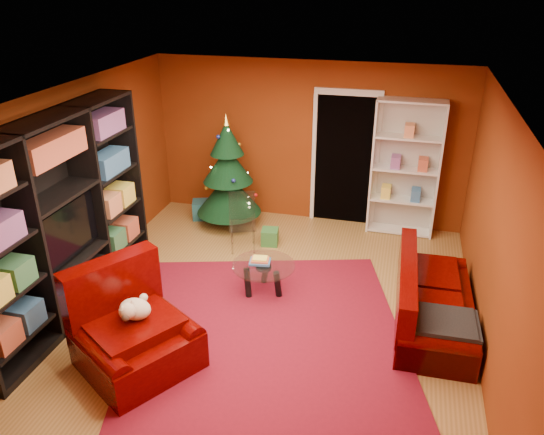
% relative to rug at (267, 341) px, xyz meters
% --- Properties ---
extents(floor, '(5.00, 5.50, 0.05)m').
position_rel_rug_xyz_m(floor, '(-0.21, 0.65, -0.04)').
color(floor, olive).
rests_on(floor, ground).
extents(ceiling, '(5.00, 5.50, 0.05)m').
position_rel_rug_xyz_m(ceiling, '(-0.21, 0.65, 2.61)').
color(ceiling, silver).
rests_on(ceiling, wall_back).
extents(wall_back, '(5.00, 0.05, 2.60)m').
position_rel_rug_xyz_m(wall_back, '(-0.21, 3.43, 1.29)').
color(wall_back, maroon).
rests_on(wall_back, ground).
extents(wall_left, '(0.05, 5.50, 2.60)m').
position_rel_rug_xyz_m(wall_left, '(-2.73, 0.65, 1.29)').
color(wall_left, maroon).
rests_on(wall_left, ground).
extents(wall_right, '(0.05, 5.50, 2.60)m').
position_rel_rug_xyz_m(wall_right, '(2.32, 0.65, 1.29)').
color(wall_right, maroon).
rests_on(wall_right, ground).
extents(doorway, '(1.06, 0.60, 2.16)m').
position_rel_rug_xyz_m(doorway, '(0.39, 3.38, 1.04)').
color(doorway, black).
rests_on(doorway, floor).
extents(rug, '(3.96, 4.31, 0.02)m').
position_rel_rug_xyz_m(rug, '(0.00, 0.00, 0.00)').
color(rug, maroon).
rests_on(rug, floor).
extents(media_unit, '(0.49, 3.13, 2.39)m').
position_rel_rug_xyz_m(media_unit, '(-2.48, 0.05, 1.19)').
color(media_unit, black).
rests_on(media_unit, floor).
extents(christmas_tree, '(1.05, 1.05, 1.86)m').
position_rel_rug_xyz_m(christmas_tree, '(-1.38, 2.80, 0.89)').
color(christmas_tree, black).
rests_on(christmas_tree, floor).
extents(gift_box_teal, '(0.38, 0.38, 0.30)m').
position_rel_rug_xyz_m(gift_box_teal, '(-1.91, 2.92, 0.14)').
color(gift_box_teal, '#1E5A69').
rests_on(gift_box_teal, floor).
extents(gift_box_green, '(0.28, 0.28, 0.25)m').
position_rel_rug_xyz_m(gift_box_green, '(-0.56, 2.29, 0.11)').
color(gift_box_green, '#2C7431').
rests_on(gift_box_green, floor).
extents(white_bookshelf, '(1.02, 0.39, 2.18)m').
position_rel_rug_xyz_m(white_bookshelf, '(1.34, 3.22, 1.05)').
color(white_bookshelf, white).
rests_on(white_bookshelf, floor).
extents(armchair, '(1.60, 1.60, 0.91)m').
position_rel_rug_xyz_m(armchair, '(-1.20, -0.72, 0.44)').
color(armchair, '#3D0100').
rests_on(armchair, rug).
extents(dog, '(0.47, 0.50, 0.29)m').
position_rel_rug_xyz_m(dog, '(-1.22, -0.66, 0.66)').
color(dog, beige).
rests_on(dog, armchair).
extents(sofa, '(0.87, 1.89, 0.81)m').
position_rel_rug_xyz_m(sofa, '(1.81, 0.79, 0.39)').
color(sofa, '#3D0100').
rests_on(sofa, rug).
extents(coffee_table, '(0.92, 0.92, 0.51)m').
position_rel_rug_xyz_m(coffee_table, '(-0.30, 0.97, 0.20)').
color(coffee_table, gray).
rests_on(coffee_table, rug).
extents(acrylic_chair, '(0.51, 0.54, 0.77)m').
position_rel_rug_xyz_m(acrylic_chair, '(-0.91, 2.05, 0.38)').
color(acrylic_chair, '#66605B').
rests_on(acrylic_chair, rug).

